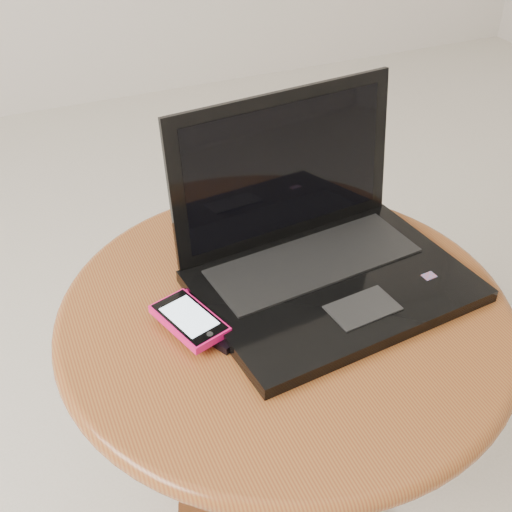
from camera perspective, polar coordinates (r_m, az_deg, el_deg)
name	(u,v)px	position (r m, az deg, el deg)	size (l,w,h in m)	color
table	(284,360)	(0.99, 2.38, -8.91)	(0.63, 0.63, 0.50)	#4F2E13
laptop	(319,251)	(0.94, 5.43, 0.45)	(0.39, 0.32, 0.24)	black
phone_black	(209,317)	(0.88, -4.10, -5.29)	(0.11, 0.14, 0.01)	black
phone_pink	(189,320)	(0.87, -5.75, -5.48)	(0.09, 0.12, 0.01)	#EC1169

